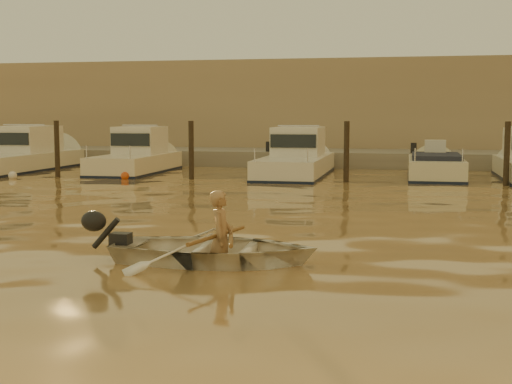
% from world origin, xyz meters
% --- Properties ---
extents(ground_plane, '(160.00, 160.00, 0.00)m').
position_xyz_m(ground_plane, '(0.00, 0.00, 0.00)').
color(ground_plane, olive).
rests_on(ground_plane, ground).
extents(dinghy, '(3.18, 2.32, 0.64)m').
position_xyz_m(dinghy, '(-1.06, 0.57, 0.20)').
color(dinghy, white).
rests_on(dinghy, ground_plane).
extents(person, '(0.35, 0.52, 1.39)m').
position_xyz_m(person, '(-0.96, 0.57, 0.40)').
color(person, '#A27951').
rests_on(person, dinghy).
extents(outboard_motor, '(0.91, 0.43, 0.70)m').
position_xyz_m(outboard_motor, '(-2.56, 0.51, 0.28)').
color(outboard_motor, black).
rests_on(outboard_motor, dinghy).
extents(oar_port, '(0.57, 2.05, 0.13)m').
position_xyz_m(oar_port, '(-0.81, 0.57, 0.42)').
color(oar_port, brown).
rests_on(oar_port, dinghy).
extents(oar_starboard, '(0.35, 2.09, 0.13)m').
position_xyz_m(oar_starboard, '(-1.01, 0.57, 0.42)').
color(oar_starboard, brown).
rests_on(oar_starboard, dinghy).
extents(moored_boat_0, '(2.55, 8.02, 1.75)m').
position_xyz_m(moored_boat_0, '(-13.45, 16.00, 0.62)').
color(moored_boat_0, silver).
rests_on(moored_boat_0, ground_plane).
extents(moored_boat_1, '(2.01, 6.07, 1.75)m').
position_xyz_m(moored_boat_1, '(-8.41, 16.00, 0.62)').
color(moored_boat_1, beige).
rests_on(moored_boat_1, ground_plane).
extents(moored_boat_2, '(2.15, 7.26, 1.75)m').
position_xyz_m(moored_boat_2, '(-2.22, 16.00, 0.62)').
color(moored_boat_2, silver).
rests_on(moored_boat_2, ground_plane).
extents(moored_boat_3, '(1.84, 5.40, 0.95)m').
position_xyz_m(moored_boat_3, '(2.73, 16.00, 0.22)').
color(moored_boat_3, beige).
rests_on(moored_boat_3, ground_plane).
extents(piling_0, '(0.18, 0.18, 2.20)m').
position_xyz_m(piling_0, '(-10.50, 13.80, 0.90)').
color(piling_0, '#2D2319').
rests_on(piling_0, ground_plane).
extents(piling_1, '(0.18, 0.18, 2.20)m').
position_xyz_m(piling_1, '(-5.50, 13.80, 0.90)').
color(piling_1, '#2D2319').
rests_on(piling_1, ground_plane).
extents(piling_2, '(0.18, 0.18, 2.20)m').
position_xyz_m(piling_2, '(-0.20, 13.80, 0.90)').
color(piling_2, '#2D2319').
rests_on(piling_2, ground_plane).
extents(piling_3, '(0.18, 0.18, 2.20)m').
position_xyz_m(piling_3, '(4.80, 13.80, 0.90)').
color(piling_3, '#2D2319').
rests_on(piling_3, ground_plane).
extents(fender_a, '(0.30, 0.30, 0.30)m').
position_xyz_m(fender_a, '(-11.68, 12.78, 0.10)').
color(fender_a, silver).
rests_on(fender_a, ground_plane).
extents(fender_b, '(0.30, 0.30, 0.30)m').
position_xyz_m(fender_b, '(-7.76, 13.38, 0.10)').
color(fender_b, '#CA4917').
rests_on(fender_b, ground_plane).
extents(fender_c, '(0.30, 0.30, 0.30)m').
position_xyz_m(fender_c, '(-2.44, 12.96, 0.10)').
color(fender_c, white).
rests_on(fender_c, ground_plane).
extents(fender_d, '(0.30, 0.30, 0.30)m').
position_xyz_m(fender_d, '(2.62, 13.91, 0.10)').
color(fender_d, orange).
rests_on(fender_d, ground_plane).
extents(quay, '(52.00, 4.00, 1.00)m').
position_xyz_m(quay, '(0.00, 21.50, 0.15)').
color(quay, gray).
rests_on(quay, ground_plane).
extents(waterfront_building, '(46.00, 7.00, 4.80)m').
position_xyz_m(waterfront_building, '(0.00, 27.00, 2.40)').
color(waterfront_building, '#9E8466').
rests_on(waterfront_building, quay).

